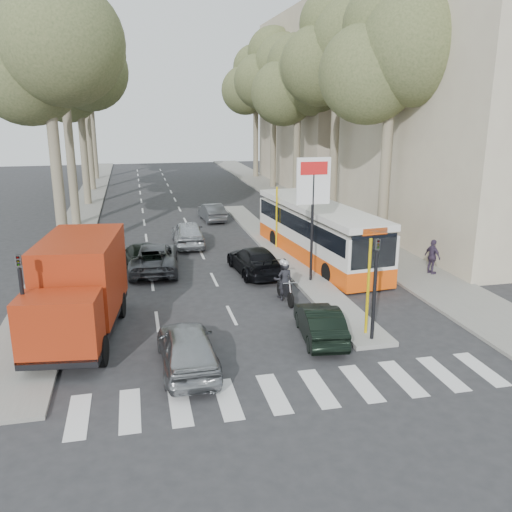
{
  "coord_description": "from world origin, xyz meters",
  "views": [
    {
      "loc": [
        -4.26,
        -17.0,
        7.71
      ],
      "look_at": [
        0.6,
        4.4,
        1.6
      ],
      "focal_mm": 38.0,
      "sensor_mm": 36.0,
      "label": 1
    }
  ],
  "objects_px": {
    "dark_hatchback": "(320,323)",
    "city_bus": "(318,231)",
    "motorcycle": "(284,281)",
    "silver_hatchback": "(188,348)",
    "red_truck": "(79,287)"
  },
  "relations": [
    {
      "from": "dark_hatchback",
      "to": "city_bus",
      "type": "bearing_deg",
      "value": -101.38
    },
    {
      "from": "motorcycle",
      "to": "silver_hatchback",
      "type": "bearing_deg",
      "value": -132.38
    },
    {
      "from": "city_bus",
      "to": "motorcycle",
      "type": "height_order",
      "value": "city_bus"
    },
    {
      "from": "red_truck",
      "to": "silver_hatchback",
      "type": "bearing_deg",
      "value": -37.15
    },
    {
      "from": "dark_hatchback",
      "to": "silver_hatchback",
      "type": "bearing_deg",
      "value": 21.92
    },
    {
      "from": "red_truck",
      "to": "motorcycle",
      "type": "relative_size",
      "value": 3.19
    },
    {
      "from": "city_bus",
      "to": "motorcycle",
      "type": "relative_size",
      "value": 5.51
    },
    {
      "from": "silver_hatchback",
      "to": "motorcycle",
      "type": "height_order",
      "value": "motorcycle"
    },
    {
      "from": "silver_hatchback",
      "to": "red_truck",
      "type": "distance_m",
      "value": 4.75
    },
    {
      "from": "red_truck",
      "to": "motorcycle",
      "type": "xyz_separation_m",
      "value": [
        7.77,
        1.98,
        -0.99
      ]
    },
    {
      "from": "red_truck",
      "to": "city_bus",
      "type": "relative_size",
      "value": 0.58
    },
    {
      "from": "silver_hatchback",
      "to": "city_bus",
      "type": "xyz_separation_m",
      "value": [
        7.76,
        10.64,
        0.84
      ]
    },
    {
      "from": "red_truck",
      "to": "motorcycle",
      "type": "distance_m",
      "value": 8.08
    },
    {
      "from": "dark_hatchback",
      "to": "red_truck",
      "type": "height_order",
      "value": "red_truck"
    },
    {
      "from": "dark_hatchback",
      "to": "motorcycle",
      "type": "height_order",
      "value": "motorcycle"
    }
  ]
}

